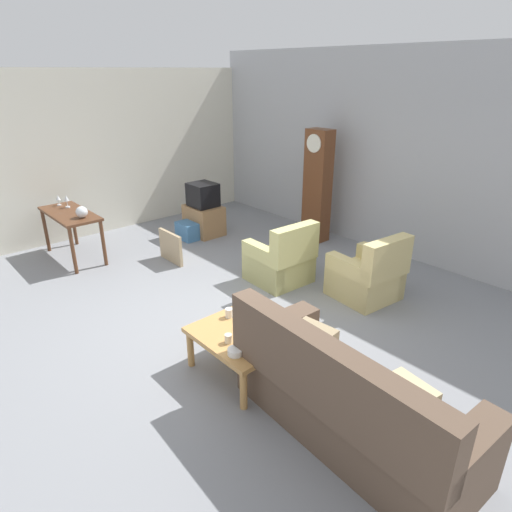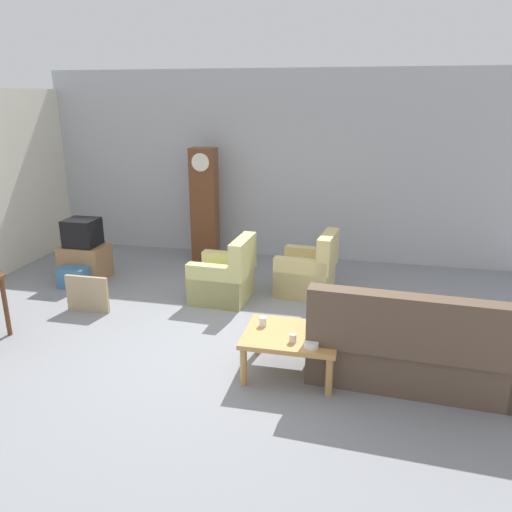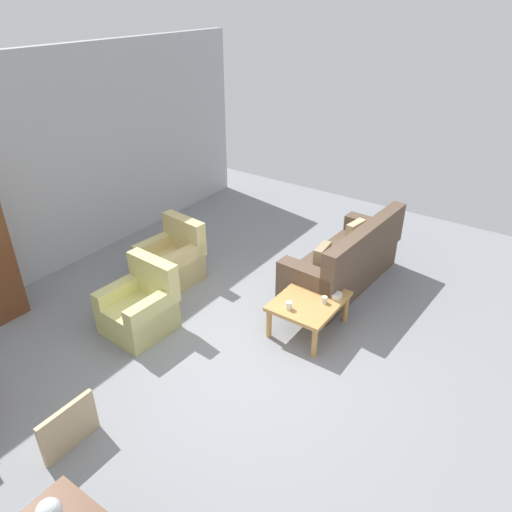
{
  "view_description": "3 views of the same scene",
  "coord_description": "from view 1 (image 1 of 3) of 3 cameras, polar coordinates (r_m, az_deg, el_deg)",
  "views": [
    {
      "loc": [
        3.7,
        -2.76,
        2.85
      ],
      "look_at": [
        0.12,
        0.42,
        0.82
      ],
      "focal_mm": 30.99,
      "sensor_mm": 36.0,
      "label": 1
    },
    {
      "loc": [
        1.49,
        -5.02,
        2.77
      ],
      "look_at": [
        0.18,
        0.82,
        0.85
      ],
      "focal_mm": 35.16,
      "sensor_mm": 36.0,
      "label": 2
    },
    {
      "loc": [
        -3.63,
        -2.71,
        3.89
      ],
      "look_at": [
        0.65,
        0.28,
        0.94
      ],
      "focal_mm": 33.63,
      "sensor_mm": 36.0,
      "label": 3
    }
  ],
  "objects": [
    {
      "name": "ground_plane",
      "position": [
        5.43,
        -4.17,
        -8.79
      ],
      "size": [
        10.4,
        10.4,
        0.0
      ],
      "primitive_type": "plane",
      "color": "gray"
    },
    {
      "name": "garage_door_wall",
      "position": [
        7.47,
        18.38,
        12.19
      ],
      "size": [
        8.4,
        0.16,
        3.2
      ],
      "primitive_type": "cube",
      "color": "#ADAFB5",
      "rests_on": "ground_plane"
    },
    {
      "name": "pegboard_wall_left",
      "position": [
        8.63,
        -19.97,
        12.22
      ],
      "size": [
        0.12,
        6.4,
        2.88
      ],
      "primitive_type": "cube",
      "color": "silver",
      "rests_on": "ground_plane"
    },
    {
      "name": "couch_floral",
      "position": [
        3.86,
        11.76,
        -18.01
      ],
      "size": [
        2.15,
        1.0,
        1.04
      ],
      "color": "brown",
      "rests_on": "ground_plane"
    },
    {
      "name": "armchair_olive_near",
      "position": [
        6.33,
        3.25,
        -0.77
      ],
      "size": [
        0.83,
        0.8,
        0.92
      ],
      "color": "#CCC67A",
      "rests_on": "ground_plane"
    },
    {
      "name": "armchair_olive_far",
      "position": [
        6.05,
        14.22,
        -2.66
      ],
      "size": [
        0.87,
        0.84,
        0.92
      ],
      "color": "#D5C17C",
      "rests_on": "ground_plane"
    },
    {
      "name": "coffee_table_wood",
      "position": [
        4.45,
        -1.98,
        -10.65
      ],
      "size": [
        0.96,
        0.76,
        0.45
      ],
      "color": "tan",
      "rests_on": "ground_plane"
    },
    {
      "name": "console_table_dark",
      "position": [
        7.61,
        -22.83,
        4.39
      ],
      "size": [
        1.3,
        0.56,
        0.77
      ],
      "color": "#56331E",
      "rests_on": "ground_plane"
    },
    {
      "name": "grandfather_clock",
      "position": [
        7.84,
        7.93,
        8.91
      ],
      "size": [
        0.44,
        0.3,
        1.94
      ],
      "color": "brown",
      "rests_on": "ground_plane"
    },
    {
      "name": "tv_stand_cabinet",
      "position": [
        8.27,
        -6.72,
        4.64
      ],
      "size": [
        0.68,
        0.52,
        0.54
      ],
      "primitive_type": "cube",
      "color": "#997047",
      "rests_on": "ground_plane"
    },
    {
      "name": "tv_crt",
      "position": [
        8.14,
        -6.88,
        7.85
      ],
      "size": [
        0.48,
        0.44,
        0.42
      ],
      "primitive_type": "cube",
      "color": "black",
      "rests_on": "tv_stand_cabinet"
    },
    {
      "name": "framed_picture_leaning",
      "position": [
        7.14,
        -10.95,
        1.14
      ],
      "size": [
        0.6,
        0.05,
        0.5
      ],
      "primitive_type": "cube",
      "color": "tan",
      "rests_on": "ground_plane"
    },
    {
      "name": "storage_box_blue",
      "position": [
        8.12,
        -8.48,
        3.32
      ],
      "size": [
        0.42,
        0.39,
        0.31
      ],
      "primitive_type": "cube",
      "color": "teal",
      "rests_on": "ground_plane"
    },
    {
      "name": "glass_dome_cloche",
      "position": [
        7.21,
        -21.57,
        5.3
      ],
      "size": [
        0.18,
        0.18,
        0.18
      ],
      "primitive_type": "sphere",
      "color": "silver",
      "rests_on": "console_table_dark"
    },
    {
      "name": "cup_white_porcelain",
      "position": [
        4.66,
        -3.51,
        -7.35
      ],
      "size": [
        0.08,
        0.08,
        0.1
      ],
      "primitive_type": "cylinder",
      "color": "white",
      "rests_on": "coffee_table_wood"
    },
    {
      "name": "cup_blue_rimmed",
      "position": [
        4.12,
        0.87,
        -11.95
      ],
      "size": [
        0.07,
        0.07,
        0.08
      ],
      "primitive_type": "cylinder",
      "color": "silver",
      "rests_on": "coffee_table_wood"
    },
    {
      "name": "cup_cream_tall",
      "position": [
        4.27,
        -3.59,
        -10.58
      ],
      "size": [
        0.07,
        0.07,
        0.09
      ],
      "primitive_type": "cylinder",
      "color": "beige",
      "rests_on": "coffee_table_wood"
    },
    {
      "name": "bowl_white_stacked",
      "position": [
        4.12,
        -2.69,
        -12.22
      ],
      "size": [
        0.14,
        0.14,
        0.06
      ],
      "primitive_type": "cylinder",
      "color": "white",
      "rests_on": "coffee_table_wood"
    },
    {
      "name": "wine_glass_tall",
      "position": [
        8.02,
        -24.17,
        6.75
      ],
      "size": [
        0.07,
        0.07,
        0.17
      ],
      "color": "silver",
      "rests_on": "console_table_dark"
    },
    {
      "name": "wine_glass_mid",
      "position": [
        7.82,
        -23.25,
        6.73
      ],
      "size": [
        0.08,
        0.08,
        0.21
      ],
      "color": "silver",
      "rests_on": "console_table_dark"
    }
  ]
}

